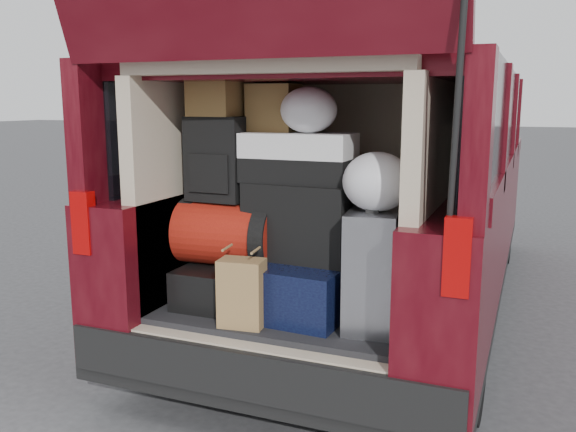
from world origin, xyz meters
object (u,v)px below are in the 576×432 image
at_px(black_soft_case, 302,220).
at_px(backpack, 218,159).
at_px(black_hardshell, 223,283).
at_px(twotone_duffel, 299,158).
at_px(kraft_bag, 242,293).
at_px(navy_hardshell, 303,285).
at_px(red_duffel, 229,233).
at_px(silver_roller, 373,269).

bearing_deg(black_soft_case, backpack, -170.94).
bearing_deg(black_soft_case, black_hardshell, -166.95).
distance_m(black_hardshell, twotone_duffel, 0.77).
bearing_deg(kraft_bag, black_soft_case, 57.95).
relative_size(black_hardshell, navy_hardshell, 0.83).
xyz_separation_m(backpack, twotone_duffel, (0.42, 0.05, 0.02)).
distance_m(navy_hardshell, black_soft_case, 0.32).
relative_size(black_hardshell, red_duffel, 0.98).
relative_size(red_duffel, backpack, 1.19).
bearing_deg(navy_hardshell, black_soft_case, 122.43).
xyz_separation_m(black_hardshell, twotone_duffel, (0.39, 0.07, 0.66)).
bearing_deg(twotone_duffel, black_soft_case, -12.50).
xyz_separation_m(black_hardshell, backpack, (-0.03, 0.03, 0.65)).
height_order(backpack, twotone_duffel, backpack).
distance_m(navy_hardshell, silver_roller, 0.41).
bearing_deg(black_hardshell, twotone_duffel, 10.02).
relative_size(navy_hardshell, black_soft_case, 1.14).
height_order(navy_hardshell, red_duffel, red_duffel).
relative_size(navy_hardshell, red_duffel, 1.18).
xyz_separation_m(black_soft_case, backpack, (-0.45, -0.04, 0.29)).
bearing_deg(black_soft_case, silver_roller, -14.40).
distance_m(black_hardshell, navy_hardshell, 0.44).
relative_size(silver_roller, twotone_duffel, 1.02).
distance_m(red_duffel, twotone_duffel, 0.54).
height_order(kraft_bag, red_duffel, red_duffel).
xyz_separation_m(navy_hardshell, backpack, (-0.47, -0.00, 0.62)).
xyz_separation_m(navy_hardshell, black_soft_case, (-0.02, 0.04, 0.32)).
distance_m(red_duffel, backpack, 0.39).
distance_m(navy_hardshell, kraft_bag, 0.36).
relative_size(navy_hardshell, silver_roller, 1.09).
xyz_separation_m(silver_roller, kraft_bag, (-0.56, -0.22, -0.12)).
distance_m(kraft_bag, backpack, 0.72).
distance_m(silver_roller, kraft_bag, 0.62).
bearing_deg(navy_hardshell, kraft_bag, -117.58).
xyz_separation_m(black_soft_case, twotone_duffel, (-0.02, 0.01, 0.31)).
height_order(red_duffel, black_soft_case, black_soft_case).
distance_m(kraft_bag, twotone_duffel, 0.71).
distance_m(black_hardshell, backpack, 0.65).
bearing_deg(kraft_bag, twotone_duffel, 61.27).
distance_m(black_soft_case, twotone_duffel, 0.31).
bearing_deg(backpack, kraft_bag, -45.52).
xyz_separation_m(black_hardshell, black_soft_case, (0.42, 0.07, 0.35)).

